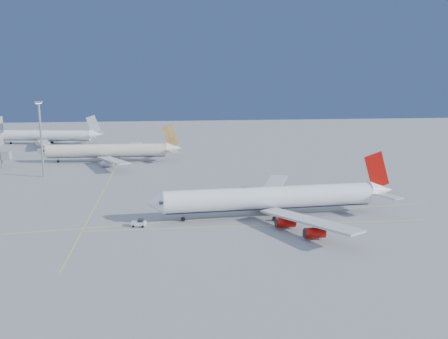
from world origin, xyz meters
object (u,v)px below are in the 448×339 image
Objects in this scene: airliner_third at (49,135)px; pushback_tug at (139,223)px; airliner_etihad at (110,151)px; light_mast at (41,133)px; airliner_virgin at (275,198)px.

pushback_tug is (56.22, -148.24, -3.84)m from airliner_third.
light_mast is at bearing -125.51° from airliner_etihad.
light_mast reaches higher than airliner_virgin.
airliner_third is at bearing 126.16° from airliner_etihad.
light_mast reaches higher than pushback_tug.
airliner_third is at bearing 121.82° from pushback_tug.
airliner_etihad is at bearing 117.71° from airliner_virgin.
light_mast reaches higher than airliner_etihad.
airliner_virgin reaches higher than airliner_third.
airliner_third is at bearing 101.57° from light_mast.
pushback_tug is at bearing -60.70° from airliner_third.
airliner_etihad reaches higher than pushback_tug.
airliner_virgin is at bearing -48.50° from airliner_third.
pushback_tug is (17.64, -92.49, -4.03)m from airliner_etihad.
airliner_virgin is at bearing 19.06° from pushback_tug.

